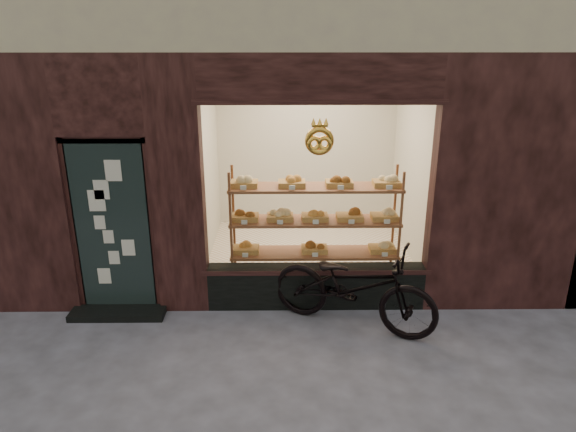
{
  "coord_description": "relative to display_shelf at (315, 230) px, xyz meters",
  "views": [
    {
      "loc": [
        0.03,
        -3.69,
        3.27
      ],
      "look_at": [
        0.1,
        2.0,
        1.26
      ],
      "focal_mm": 32.0,
      "sensor_mm": 36.0,
      "label": 1
    }
  ],
  "objects": [
    {
      "name": "bicycle",
      "position": [
        0.4,
        -0.91,
        -0.35
      ],
      "size": [
        2.09,
        1.46,
        1.04
      ],
      "primitive_type": "imported",
      "rotation": [
        0.0,
        0.0,
        1.14
      ],
      "color": "black",
      "rests_on": "ground"
    },
    {
      "name": "display_shelf",
      "position": [
        0.0,
        0.0,
        0.0
      ],
      "size": [
        2.2,
        0.45,
        1.7
      ],
      "color": "brown",
      "rests_on": "ground"
    },
    {
      "name": "ground",
      "position": [
        -0.45,
        -2.55,
        -0.87
      ],
      "size": [
        90.0,
        90.0,
        0.0
      ],
      "primitive_type": "plane",
      "color": "#414044"
    }
  ]
}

